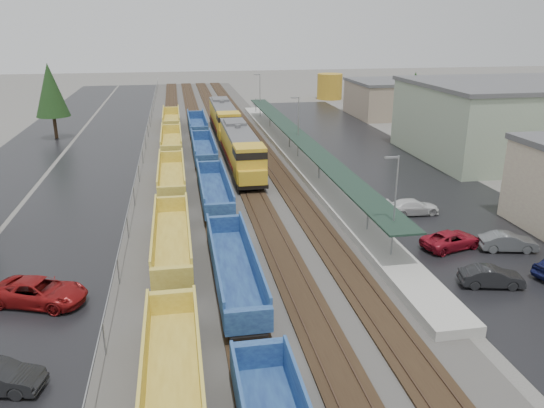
{
  "coord_description": "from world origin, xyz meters",
  "views": [
    {
      "loc": [
        -5.15,
        -12.78,
        16.57
      ],
      "look_at": [
        2.37,
        28.77,
        2.0
      ],
      "focal_mm": 35.0,
      "sensor_mm": 36.0,
      "label": 1
    }
  ],
  "objects": [
    {
      "name": "well_string_blue",
      "position": [
        -2.0,
        27.39,
        1.18
      ],
      "size": [
        2.66,
        102.02,
        2.36
      ],
      "color": "navy",
      "rests_on": "ground"
    },
    {
      "name": "west_road",
      "position": [
        -25.0,
        60.0,
        0.01
      ],
      "size": [
        9.0,
        160.0,
        0.02
      ],
      "primitive_type": "cube",
      "color": "black",
      "rests_on": "ground"
    },
    {
      "name": "tree_west_far",
      "position": [
        -23.0,
        70.0,
        7.12
      ],
      "size": [
        4.84,
        4.84,
        11.0
      ],
      "color": "#332316",
      "rests_on": "ground"
    },
    {
      "name": "east_commuter_lot",
      "position": [
        19.0,
        50.0,
        0.01
      ],
      "size": [
        16.0,
        100.0,
        0.02
      ],
      "primitive_type": "cube",
      "color": "black",
      "rests_on": "ground"
    },
    {
      "name": "locomotive_trail",
      "position": [
        2.0,
        68.0,
        2.52
      ],
      "size": [
        3.19,
        21.02,
        4.76
      ],
      "color": "black",
      "rests_on": "ground"
    },
    {
      "name": "industrial_buildings",
      "position": [
        37.76,
        45.85,
        4.25
      ],
      "size": [
        32.52,
        75.3,
        9.5
      ],
      "color": "tan",
      "rests_on": "ground"
    },
    {
      "name": "parked_car_east_a",
      "position": [
        14.65,
        15.48,
        0.68
      ],
      "size": [
        2.3,
        4.32,
        1.35
      ],
      "primitive_type": "imported",
      "rotation": [
        0.0,
        0.0,
        1.35
      ],
      "color": "black",
      "rests_on": "ground"
    },
    {
      "name": "locomotive_lead",
      "position": [
        2.0,
        47.0,
        2.52
      ],
      "size": [
        3.19,
        21.02,
        4.76
      ],
      "color": "black",
      "rests_on": "ground"
    },
    {
      "name": "west_parking_lot",
      "position": [
        -15.0,
        60.0,
        0.01
      ],
      "size": [
        10.0,
        160.0,
        0.02
      ],
      "primitive_type": "cube",
      "color": "black",
      "rests_on": "ground"
    },
    {
      "name": "storage_tank",
      "position": [
        29.12,
        103.9,
        2.79
      ],
      "size": [
        5.59,
        5.59,
        5.59
      ],
      "primitive_type": "cylinder",
      "color": "#B48824",
      "rests_on": "ground"
    },
    {
      "name": "well_string_yellow",
      "position": [
        -6.0,
        33.0,
        1.18
      ],
      "size": [
        2.68,
        101.08,
        2.38
      ],
      "color": "gold",
      "rests_on": "ground"
    },
    {
      "name": "ballast_strip",
      "position": [
        0.0,
        60.0,
        0.04
      ],
      "size": [
        20.0,
        160.0,
        0.08
      ],
      "primitive_type": "cube",
      "color": "#302D2B",
      "rests_on": "ground"
    },
    {
      "name": "distant_hills",
      "position": [
        44.79,
        210.68,
        0.0
      ],
      "size": [
        301.0,
        140.0,
        25.2
      ],
      "color": "#46513F",
      "rests_on": "ground"
    },
    {
      "name": "parked_car_east_b",
      "position": [
        15.12,
        21.74,
        0.68
      ],
      "size": [
        3.43,
        5.29,
        1.35
      ],
      "primitive_type": "imported",
      "rotation": [
        0.0,
        0.0,
        1.83
      ],
      "color": "maroon",
      "rests_on": "ground"
    },
    {
      "name": "station_platform",
      "position": [
        9.5,
        50.01,
        0.73
      ],
      "size": [
        3.0,
        80.0,
        8.0
      ],
      "color": "#9E9B93",
      "rests_on": "ground"
    },
    {
      "name": "chainlink_fence",
      "position": [
        -9.5,
        58.44,
        1.61
      ],
      "size": [
        0.08,
        160.04,
        2.02
      ],
      "color": "gray",
      "rests_on": "ground"
    },
    {
      "name": "parked_car_west_c",
      "position": [
        -14.07,
        18.35,
        0.81
      ],
      "size": [
        4.54,
        6.38,
        1.61
      ],
      "primitive_type": "imported",
      "rotation": [
        0.0,
        0.0,
        1.21
      ],
      "color": "maroon",
      "rests_on": "ground"
    },
    {
      "name": "tree_east",
      "position": [
        28.0,
        58.0,
        6.47
      ],
      "size": [
        4.4,
        4.4,
        10.0
      ],
      "color": "#332316",
      "rests_on": "ground"
    },
    {
      "name": "trackbed",
      "position": [
        -0.0,
        60.0,
        0.16
      ],
      "size": [
        14.6,
        160.0,
        0.22
      ],
      "color": "black",
      "rests_on": "ground"
    },
    {
      "name": "parked_car_east_e",
      "position": [
        19.11,
        20.53,
        0.7
      ],
      "size": [
        2.37,
        4.48,
        1.4
      ],
      "primitive_type": "imported",
      "rotation": [
        0.0,
        0.0,
        1.35
      ],
      "color": "#535657",
      "rests_on": "ground"
    },
    {
      "name": "parked_car_east_c",
      "position": [
        15.45,
        29.41,
        0.69
      ],
      "size": [
        1.98,
        4.78,
        1.38
      ],
      "primitive_type": "imported",
      "rotation": [
        0.0,
        0.0,
        1.56
      ],
      "color": "silver",
      "rests_on": "ground"
    }
  ]
}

